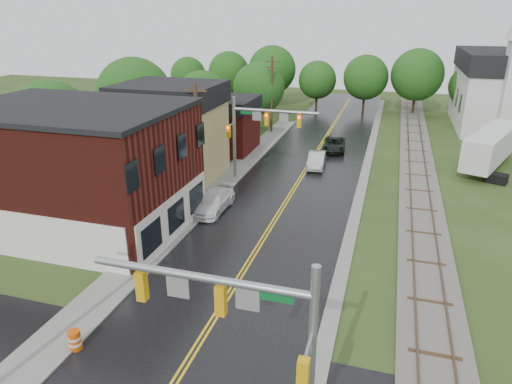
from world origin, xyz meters
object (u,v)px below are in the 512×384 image
at_px(church, 505,82).
at_px(utility_pole_c, 272,93).
at_px(tree_left_c, 204,98).
at_px(semi_trailer, 491,146).
at_px(pickup_white, 213,201).
at_px(utility_pole_b, 198,140).
at_px(sedan_silver, 317,160).
at_px(tree_left_b, 136,97).
at_px(brick_building, 76,168).
at_px(tree_left_a, 52,124).
at_px(construction_barrel, 75,340).
at_px(tree_left_e, 260,90).
at_px(suv_dark, 334,145).
at_px(traffic_signal_far, 258,125).
at_px(traffic_signal_near, 244,319).

distance_m(church, utility_pole_c, 28.54).
xyz_separation_m(tree_left_c, semi_trailer, (30.21, -3.34, -2.35)).
bearing_deg(pickup_white, utility_pole_b, 133.97).
bearing_deg(sedan_silver, tree_left_b, 176.66).
distance_m(brick_building, tree_left_a, 10.14).
bearing_deg(construction_barrel, tree_left_e, 95.26).
distance_m(suv_dark, sedan_silver, 6.10).
height_order(tree_left_c, suv_dark, tree_left_c).
relative_size(church, traffic_signal_far, 2.72).
height_order(pickup_white, construction_barrel, pickup_white).
xyz_separation_m(traffic_signal_near, tree_left_b, (-21.32, 29.90, 0.75)).
bearing_deg(traffic_signal_far, construction_barrel, -93.83).
bearing_deg(tree_left_e, tree_left_a, -114.62).
height_order(church, traffic_signal_far, church).
relative_size(tree_left_e, suv_dark, 1.69).
relative_size(traffic_signal_near, tree_left_b, 0.76).
height_order(tree_left_b, tree_left_c, tree_left_b).
bearing_deg(sedan_silver, tree_left_a, -157.69).
xyz_separation_m(traffic_signal_far, sedan_silver, (4.27, 5.12, -4.27)).
bearing_deg(suv_dark, church, 34.88).
distance_m(brick_building, pickup_white, 9.70).
bearing_deg(church, traffic_signal_near, -107.72).
bearing_deg(semi_trailer, church, 78.05).
distance_m(church, pickup_white, 42.31).
bearing_deg(pickup_white, brick_building, -146.60).
distance_m(church, utility_pole_b, 41.55).
xyz_separation_m(church, semi_trailer, (-3.64, -17.17, -3.67)).
distance_m(traffic_signal_near, sedan_silver, 30.54).
bearing_deg(utility_pole_c, construction_barrel, -87.42).
relative_size(church, traffic_signal_near, 2.72).
relative_size(tree_left_e, pickup_white, 1.64).
bearing_deg(traffic_signal_far, suv_dark, 65.32).
relative_size(sedan_silver, pickup_white, 0.86).
xyz_separation_m(brick_building, church, (32.48, 38.74, 1.68)).
distance_m(church, tree_left_e, 29.91).
bearing_deg(tree_left_c, construction_barrel, -76.12).
bearing_deg(construction_barrel, sedan_silver, 78.31).
distance_m(church, traffic_signal_near, 54.32).
distance_m(sedan_silver, semi_trailer, 16.25).
bearing_deg(traffic_signal_near, tree_left_e, 105.68).
distance_m(traffic_signal_far, construction_barrel, 23.39).
bearing_deg(sedan_silver, utility_pole_c, 118.58).
distance_m(semi_trailer, construction_barrel, 38.90).
bearing_deg(traffic_signal_far, traffic_signal_near, -74.48).
relative_size(utility_pole_c, sedan_silver, 2.09).
distance_m(tree_left_c, pickup_white, 22.33).
bearing_deg(tree_left_c, brick_building, -86.86).
height_order(brick_building, construction_barrel, brick_building).
height_order(tree_left_b, tree_left_e, tree_left_b).
height_order(traffic_signal_near, tree_left_b, tree_left_b).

